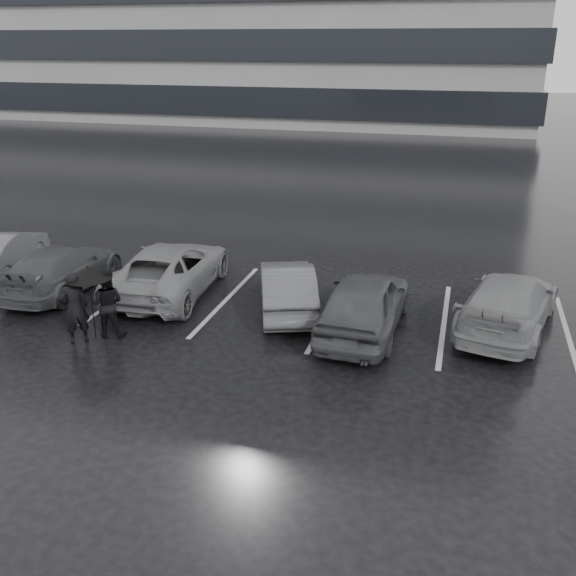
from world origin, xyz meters
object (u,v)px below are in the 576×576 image
(car_main, at_px, (365,303))
(car_west_d, at_px, (2,252))
(pedestrian_right, at_px, (107,304))
(car_west_a, at_px, (287,287))
(car_east, at_px, (508,303))
(car_west_c, at_px, (62,268))
(car_west_b, at_px, (170,269))
(pedestrian_left, at_px, (75,308))

(car_main, distance_m, car_west_d, 10.88)
(pedestrian_right, bearing_deg, car_west_a, -156.83)
(car_main, relative_size, car_east, 0.93)
(car_west_d, xyz_separation_m, pedestrian_right, (5.21, -3.02, 0.18))
(car_west_a, height_order, car_west_c, car_west_c)
(car_west_c, height_order, car_west_d, car_west_d)
(car_main, xyz_separation_m, car_west_b, (-5.42, 1.06, -0.05))
(car_main, xyz_separation_m, car_west_c, (-8.32, 0.46, -0.11))
(pedestrian_left, bearing_deg, pedestrian_right, -179.92)
(car_main, relative_size, car_west_c, 1.00)
(car_west_a, xyz_separation_m, car_west_d, (-8.75, 0.46, 0.01))
(car_main, bearing_deg, car_east, -159.57)
(car_west_c, bearing_deg, car_west_d, -17.41)
(car_west_c, relative_size, car_east, 0.93)
(car_west_a, relative_size, pedestrian_left, 2.24)
(car_west_c, bearing_deg, car_west_b, -169.14)
(car_west_b, bearing_deg, car_west_d, -5.82)
(car_west_c, bearing_deg, pedestrian_right, 139.19)
(car_west_a, height_order, car_east, car_east)
(pedestrian_left, bearing_deg, car_main, 156.80)
(car_east, bearing_deg, car_west_d, 11.97)
(car_east, distance_m, pedestrian_left, 9.92)
(car_west_b, bearing_deg, car_west_a, 170.44)
(car_east, xyz_separation_m, pedestrian_right, (-8.82, -2.89, 0.14))
(car_west_c, bearing_deg, pedestrian_left, 127.71)
(car_west_b, relative_size, car_east, 1.06)
(car_east, relative_size, pedestrian_left, 2.72)
(car_main, xyz_separation_m, car_west_d, (-10.81, 1.21, -0.10))
(car_west_b, xyz_separation_m, pedestrian_right, (-0.18, -2.88, 0.13))
(pedestrian_left, bearing_deg, car_east, 156.00)
(car_west_c, xyz_separation_m, pedestrian_left, (2.21, -2.77, 0.22))
(car_west_b, xyz_separation_m, car_west_c, (-2.89, -0.60, -0.06))
(car_west_b, height_order, car_east, car_west_b)
(car_west_a, xyz_separation_m, car_west_b, (-3.36, 0.31, 0.06))
(car_east, distance_m, pedestrian_right, 9.28)
(car_main, height_order, pedestrian_left, pedestrian_left)
(car_main, relative_size, pedestrian_right, 2.64)
(car_main, bearing_deg, car_west_d, -4.30)
(car_west_d, distance_m, car_east, 14.03)
(car_main, xyz_separation_m, car_east, (3.22, 1.07, -0.06))
(car_main, distance_m, car_west_b, 5.53)
(car_west_b, bearing_deg, car_main, 164.67)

